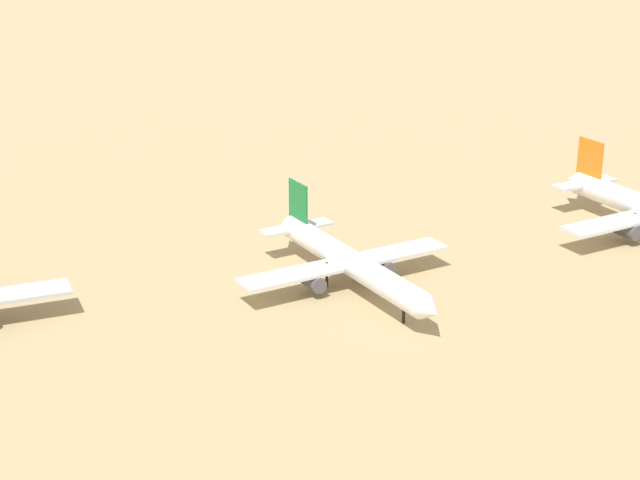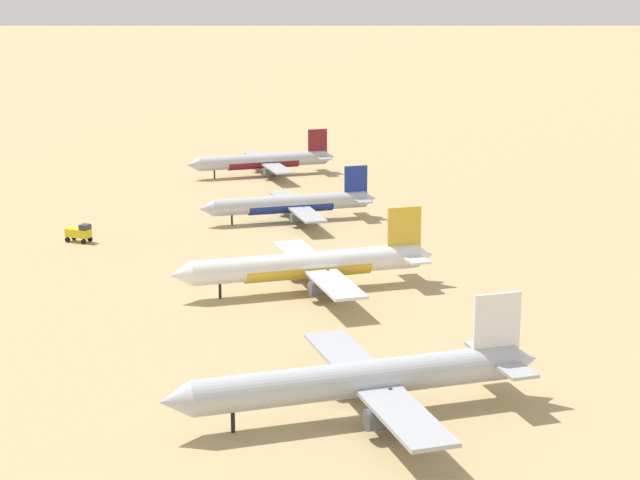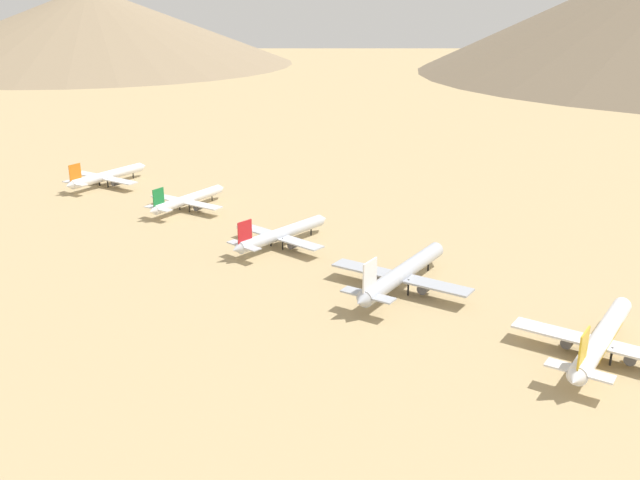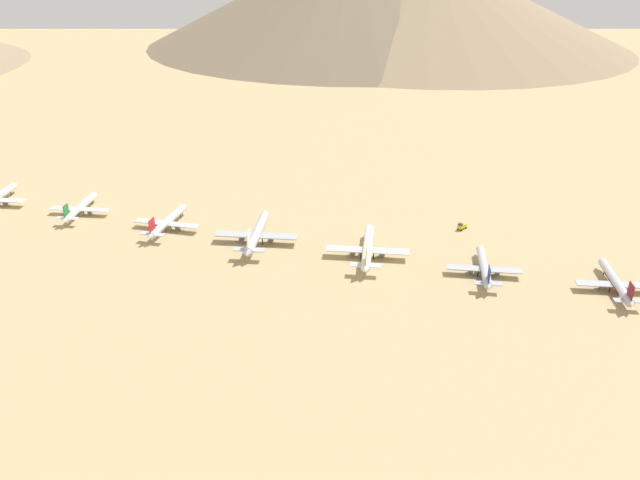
{
  "view_description": "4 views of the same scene",
  "coord_description": "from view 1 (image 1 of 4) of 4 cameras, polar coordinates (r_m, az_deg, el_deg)",
  "views": [
    {
      "loc": [
        134.88,
        36.32,
        57.24
      ],
      "look_at": [
        11.36,
        104.02,
        4.59
      ],
      "focal_mm": 57.88,
      "sensor_mm": 36.0,
      "label": 1
    },
    {
      "loc": [
        40.24,
        125.95,
        56.54
      ],
      "look_at": [
        -17.45,
        -74.37,
        3.83
      ],
      "focal_mm": 61.99,
      "sensor_mm": 36.0,
      "label": 2
    },
    {
      "loc": [
        -164.04,
        -84.4,
        79.12
      ],
      "look_at": [
        10.46,
        37.05,
        3.94
      ],
      "focal_mm": 39.97,
      "sensor_mm": 36.0,
      "label": 3
    },
    {
      "loc": [
        -271.93,
        -66.51,
        138.11
      ],
      "look_at": [
        -4.75,
        -31.0,
        4.77
      ],
      "focal_mm": 34.88,
      "sensor_mm": 36.0,
      "label": 4
    }
  ],
  "objects": [
    {
      "name": "parked_jet_5",
      "position": [
        144.16,
        1.63,
        -1.22
      ],
      "size": [
        40.25,
        32.63,
        11.62
      ],
      "color": "white",
      "rests_on": "ground"
    }
  ]
}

